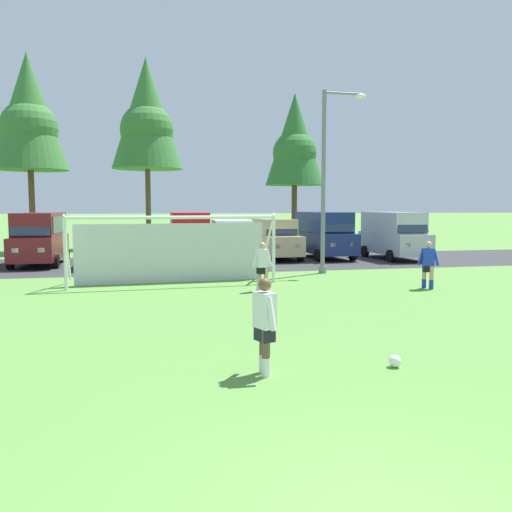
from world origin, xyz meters
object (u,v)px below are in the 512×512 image
at_px(soccer_ball, 395,361).
at_px(parked_car_slot_center_left, 107,248).
at_px(soccer_goal, 172,248).
at_px(player_midfield_center, 265,326).
at_px(parked_car_slot_center, 189,236).
at_px(parked_car_slot_right, 275,239).
at_px(street_lamp, 327,180).
at_px(parked_car_slot_center_right, 232,242).
at_px(parked_car_slot_end, 394,234).
at_px(player_defender_far, 262,267).
at_px(player_striker_near, 428,265).
at_px(parked_car_slot_far_right, 324,234).
at_px(parked_car_slot_left, 40,237).

xyz_separation_m(soccer_ball, parked_car_slot_center_left, (-5.97, 17.37, 0.77)).
relative_size(soccer_goal, player_midfield_center, 4.58).
distance_m(parked_car_slot_center, parked_car_slot_right, 4.62).
height_order(soccer_goal, street_lamp, street_lamp).
bearing_deg(parked_car_slot_center_right, soccer_ball, -89.87).
height_order(parked_car_slot_center, parked_car_slot_end, same).
bearing_deg(player_defender_far, street_lamp, 48.06).
distance_m(soccer_goal, player_midfield_center, 11.22).
distance_m(player_striker_near, parked_car_slot_far_right, 11.08).
relative_size(player_defender_far, parked_car_slot_left, 0.34).
relative_size(player_striker_near, parked_car_slot_center_right, 0.35).
xyz_separation_m(player_striker_near, parked_car_slot_right, (-2.66, 11.06, 0.29)).
height_order(parked_car_slot_center, parked_car_slot_right, parked_car_slot_center).
distance_m(soccer_ball, parked_car_slot_center_left, 18.39).
xyz_separation_m(player_defender_far, street_lamp, (3.73, 4.15, 3.12)).
relative_size(soccer_ball, player_defender_far, 0.13).
bearing_deg(parked_car_slot_center, parked_car_slot_center_left, -161.08).
relative_size(player_striker_near, parked_car_slot_center_left, 0.39).
relative_size(soccer_ball, parked_car_slot_far_right, 0.04).
bearing_deg(player_defender_far, parked_car_slot_far_right, 60.81).
bearing_deg(parked_car_slot_center_left, soccer_ball, -71.03).
height_order(soccer_goal, parked_car_slot_center_right, soccer_goal).
bearing_deg(parked_car_slot_end, soccer_ball, -116.37).
height_order(soccer_ball, player_striker_near, player_striker_near).
height_order(player_defender_far, parked_car_slot_far_right, parked_car_slot_far_right).
bearing_deg(street_lamp, player_striker_near, -68.18).
height_order(soccer_ball, parked_car_slot_center_left, parked_car_slot_center_left).
bearing_deg(player_midfield_center, player_defender_far, 77.54).
distance_m(soccer_ball, parked_car_slot_far_right, 19.90).
height_order(soccer_goal, parked_car_slot_center_left, soccer_goal).
relative_size(parked_car_slot_center, parked_car_slot_right, 1.04).
bearing_deg(player_striker_near, soccer_ball, -123.13).
bearing_deg(parked_car_slot_far_right, player_defender_far, -119.19).
bearing_deg(soccer_ball, parked_car_slot_center, 96.09).
xyz_separation_m(parked_car_slot_far_right, street_lamp, (-2.06, -6.21, 2.60)).
distance_m(player_defender_far, parked_car_slot_left, 13.22).
bearing_deg(parked_car_slot_left, soccer_goal, -51.41).
distance_m(parked_car_slot_end, street_lamp, 7.97).
bearing_deg(parked_car_slot_center_left, parked_car_slot_right, 11.48).
distance_m(player_striker_near, parked_car_slot_center, 12.92).
relative_size(soccer_ball, parked_car_slot_end, 0.05).
distance_m(parked_car_slot_far_right, street_lamp, 7.04).
distance_m(player_midfield_center, parked_car_slot_center_left, 17.67).
distance_m(parked_car_slot_left, parked_car_slot_center_left, 3.47).
xyz_separation_m(parked_car_slot_left, parked_car_slot_center_left, (3.19, -1.28, -0.47)).
bearing_deg(parked_car_slot_far_right, parked_car_slot_center_right, -160.46).
bearing_deg(street_lamp, player_midfield_center, -113.75).
bearing_deg(soccer_goal, parked_car_slot_center_right, 61.59).
bearing_deg(soccer_goal, soccer_ball, -73.85).
height_order(parked_car_slot_left, parked_car_slot_far_right, same).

